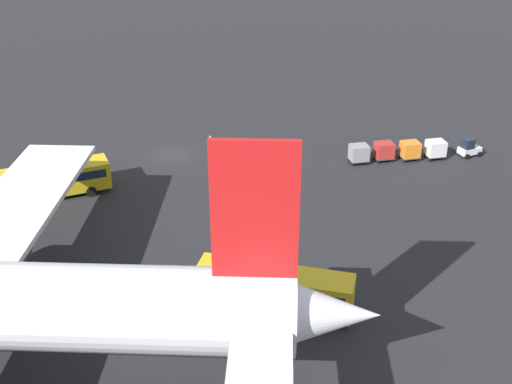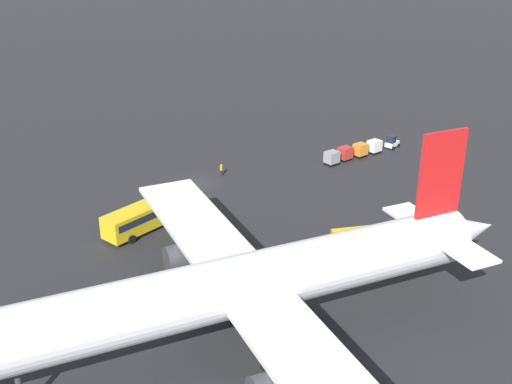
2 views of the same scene
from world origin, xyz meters
The scene contains 9 objects.
ground_plane centered at (0.00, 0.00, 0.00)m, with size 600.00×600.00×0.00m, color #232326.
shuttle_bus_near centered at (11.59, 8.45, 1.84)m, with size 11.21×5.68×3.05m.
shuttle_bus_far centered at (-6.90, 28.62, 1.93)m, with size 11.39×6.48×3.23m.
baggage_tug centered at (-32.29, 4.62, 0.94)m, with size 2.66×2.17×2.10m.
worker_person centered at (-4.23, -0.60, 0.87)m, with size 0.38×0.38×1.74m.
cargo_cart_white centered at (-28.35, 4.82, 1.19)m, with size 2.14×1.85×2.06m.
cargo_cart_orange centered at (-25.49, 4.78, 1.19)m, with size 2.14×1.85×2.06m.
cargo_cart_red centered at (-22.63, 4.58, 1.19)m, with size 2.14×1.85×2.06m.
cargo_cart_grey centered at (-19.78, 4.91, 1.19)m, with size 2.14×1.85×2.06m.
Camera 1 is at (-0.73, 65.60, 29.16)m, focal length 45.00 mm.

